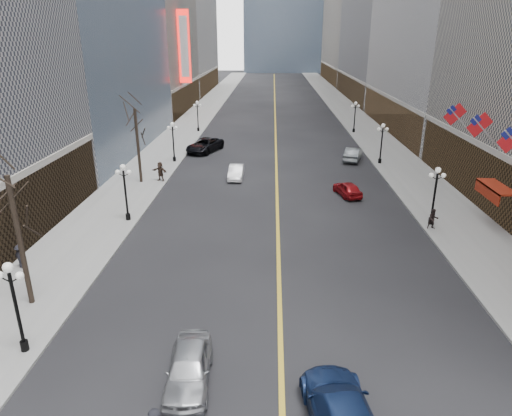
# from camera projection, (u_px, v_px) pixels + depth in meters

# --- Properties ---
(sidewalk_east) EXTENTS (6.00, 230.00, 0.15)m
(sidewalk_east) POSITION_uv_depth(u_px,v_px,m) (363.00, 128.00, 72.58)
(sidewalk_east) COLOR gray
(sidewalk_east) RESTS_ON ground
(sidewalk_west) EXTENTS (6.00, 230.00, 0.15)m
(sidewalk_west) POSITION_uv_depth(u_px,v_px,m) (189.00, 127.00, 73.50)
(sidewalk_west) COLOR gray
(sidewalk_west) RESTS_ON ground
(lane_line) EXTENTS (0.25, 200.00, 0.02)m
(lane_line) POSITION_uv_depth(u_px,v_px,m) (275.00, 117.00, 82.41)
(lane_line) COLOR gold
(lane_line) RESTS_ON ground
(streetlamp_east_1) EXTENTS (1.26, 0.44, 4.52)m
(streetlamp_east_1) POSITION_uv_depth(u_px,v_px,m) (435.00, 190.00, 34.25)
(streetlamp_east_1) COLOR black
(streetlamp_east_1) RESTS_ON sidewalk_east
(streetlamp_east_2) EXTENTS (1.26, 0.44, 4.52)m
(streetlamp_east_2) POSITION_uv_depth(u_px,v_px,m) (382.00, 139.00, 51.08)
(streetlamp_east_2) COLOR black
(streetlamp_east_2) RESTS_ON sidewalk_east
(streetlamp_east_3) EXTENTS (1.26, 0.44, 4.52)m
(streetlamp_east_3) POSITION_uv_depth(u_px,v_px,m) (355.00, 114.00, 67.91)
(streetlamp_east_3) COLOR black
(streetlamp_east_3) RESTS_ON sidewalk_east
(streetlamp_west_0) EXTENTS (1.26, 0.44, 4.52)m
(streetlamp_west_0) POSITION_uv_depth(u_px,v_px,m) (14.00, 299.00, 20.08)
(streetlamp_west_0) COLOR black
(streetlamp_west_0) RESTS_ON sidewalk_west
(streetlamp_west_1) EXTENTS (1.26, 0.44, 4.52)m
(streetlamp_west_1) POSITION_uv_depth(u_px,v_px,m) (125.00, 186.00, 35.04)
(streetlamp_west_1) COLOR black
(streetlamp_west_1) RESTS_ON sidewalk_west
(streetlamp_west_2) EXTENTS (1.26, 0.44, 4.52)m
(streetlamp_west_2) POSITION_uv_depth(u_px,v_px,m) (173.00, 138.00, 51.86)
(streetlamp_west_2) COLOR black
(streetlamp_west_2) RESTS_ON sidewalk_west
(streetlamp_west_3) EXTENTS (1.26, 0.44, 4.52)m
(streetlamp_west_3) POSITION_uv_depth(u_px,v_px,m) (198.00, 113.00, 68.69)
(streetlamp_west_3) COLOR black
(streetlamp_west_3) RESTS_ON sidewalk_west
(flag_4) EXTENTS (2.87, 0.12, 2.87)m
(flag_4) POSITION_uv_depth(u_px,v_px,m) (481.00, 127.00, 34.46)
(flag_4) COLOR #B2B2B7
(flag_4) RESTS_ON ground
(flag_5) EXTENTS (2.87, 0.12, 2.87)m
(flag_5) POSITION_uv_depth(u_px,v_px,m) (457.00, 116.00, 39.13)
(flag_5) COLOR #B2B2B7
(flag_5) RESTS_ON ground
(awning_c) EXTENTS (1.40, 4.00, 0.93)m
(awning_c) POSITION_uv_depth(u_px,v_px,m) (494.00, 188.00, 34.05)
(awning_c) COLOR maroon
(awning_c) RESTS_ON ground
(theatre_marquee) EXTENTS (2.00, 0.55, 12.00)m
(theatre_marquee) POSITION_uv_depth(u_px,v_px,m) (184.00, 47.00, 78.70)
(theatre_marquee) COLOR red
(theatre_marquee) RESTS_ON ground
(tree_west_near) EXTENTS (3.60, 3.60, 7.92)m
(tree_west_near) POSITION_uv_depth(u_px,v_px,m) (11.00, 197.00, 22.69)
(tree_west_near) COLOR #2D231C
(tree_west_near) RESTS_ON sidewalk_west
(tree_west_far) EXTENTS (3.60, 3.60, 7.92)m
(tree_west_far) POSITION_uv_depth(u_px,v_px,m) (136.00, 120.00, 43.26)
(tree_west_far) COLOR #2D231C
(tree_west_far) RESTS_ON sidewalk_west
(car_nb_near) EXTENTS (2.06, 4.61, 1.54)m
(car_nb_near) POSITION_uv_depth(u_px,v_px,m) (189.00, 368.00, 19.03)
(car_nb_near) COLOR #A1A4A8
(car_nb_near) RESTS_ON ground
(car_nb_mid) EXTENTS (1.44, 4.07, 1.34)m
(car_nb_mid) POSITION_uv_depth(u_px,v_px,m) (236.00, 172.00, 46.74)
(car_nb_mid) COLOR white
(car_nb_mid) RESTS_ON ground
(car_nb_far) EXTENTS (4.79, 6.68, 1.69)m
(car_nb_far) POSITION_uv_depth(u_px,v_px,m) (205.00, 145.00, 57.50)
(car_nb_far) COLOR black
(car_nb_far) RESTS_ON ground
(car_sb_near) EXTENTS (3.09, 6.01, 1.67)m
(car_sb_near) POSITION_uv_depth(u_px,v_px,m) (342.00, 414.00, 16.60)
(car_sb_near) COLOR navy
(car_sb_near) RESTS_ON ground
(car_sb_mid) EXTENTS (2.55, 4.17, 1.33)m
(car_sb_mid) POSITION_uv_depth(u_px,v_px,m) (347.00, 189.00, 41.66)
(car_sb_mid) COLOR maroon
(car_sb_mid) RESTS_ON ground
(car_sb_far) EXTENTS (2.98, 5.03, 1.57)m
(car_sb_far) POSITION_uv_depth(u_px,v_px,m) (353.00, 154.00, 53.40)
(car_sb_far) COLOR #53595C
(car_sb_far) RESTS_ON ground
(ped_east_walk) EXTENTS (0.77, 0.44, 1.57)m
(ped_east_walk) POSITION_uv_depth(u_px,v_px,m) (433.00, 219.00, 34.05)
(ped_east_walk) COLOR black
(ped_east_walk) RESTS_ON sidewalk_east
(ped_west_walk) EXTENTS (1.07, 0.86, 1.54)m
(ped_west_walk) POSITION_uv_depth(u_px,v_px,m) (20.00, 256.00, 28.32)
(ped_west_walk) COLOR black
(ped_west_walk) RESTS_ON sidewalk_west
(ped_west_far) EXTENTS (1.84, 1.24, 1.93)m
(ped_west_far) POSITION_uv_depth(u_px,v_px,m) (160.00, 171.00, 45.38)
(ped_west_far) COLOR #33251C
(ped_west_far) RESTS_ON sidewalk_west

